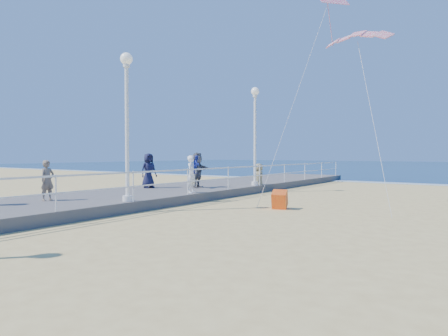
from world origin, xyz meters
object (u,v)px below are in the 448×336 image
Objects in this scene: lamp_post_far at (255,125)px; spectator_4 at (149,171)px; beach_walker_c at (259,178)px; lamp_post_mid at (127,111)px; spectator_6 at (47,180)px; woman_holding_toddler at (192,174)px; spectator_5 at (198,170)px; toddler_held at (197,164)px; box_kite at (280,201)px.

lamp_post_far is 6.21m from spectator_4.
spectator_4 is at bearing -68.64° from beach_walker_c.
lamp_post_mid is 3.05× the size of spectator_4.
lamp_post_mid is 9.91m from beach_walker_c.
lamp_post_far is (0.00, 9.00, 0.00)m from lamp_post_mid.
spectator_4 reaches higher than spectator_6.
beach_walker_c is at bearing -18.46° from spectator_6.
lamp_post_mid reaches higher than woman_holding_toddler.
woman_holding_toddler is 2.77m from spectator_5.
box_kite is at bearing -102.73° from toddler_held.
lamp_post_far is at bearing -14.20° from woman_holding_toddler.
box_kite is (4.11, -5.09, -3.36)m from lamp_post_far.
spectator_4 reaches higher than beach_walker_c.
spectator_5 reaches higher than spectator_4.
toddler_held is at bearing -58.66° from woman_holding_toddler.
spectator_4 reaches higher than box_kite.
woman_holding_toddler is 2.06× the size of toddler_held.
spectator_5 is 3.86m from beach_walker_c.
spectator_6 is at bearing 140.27° from toddler_held.
lamp_post_mid is 3.59× the size of spectator_6.
lamp_post_mid reaches higher than box_kite.
box_kite is at bearing 2.65° from beach_walker_c.
box_kite is at bearing -122.00° from spectator_5.
woman_holding_toddler is 0.48m from toddler_held.
toddler_held is 2.76m from spectator_5.
lamp_post_mid reaches higher than spectator_6.
lamp_post_mid is 2.97× the size of spectator_5.
beach_walker_c is at bearing -36.14° from spectator_5.
box_kite is (7.62, -0.55, -0.97)m from spectator_4.
box_kite is at bearing -100.71° from woman_holding_toddler.
toddler_held is 3.68m from spectator_4.
lamp_post_mid is at bearing -90.00° from lamp_post_far.
woman_holding_toddler is 4.27m from box_kite.
lamp_post_mid reaches higher than spectator_4.
spectator_6 is (-2.64, -5.39, -0.51)m from toddler_held.
lamp_post_mid is 3.25× the size of woman_holding_toddler.
lamp_post_far is at bearing -39.74° from spectator_5.
spectator_5 is at bearing 104.83° from lamp_post_mid.
woman_holding_toddler is at bearing -90.54° from lamp_post_far.
spectator_5 is at bearing -38.53° from spectator_4.
lamp_post_far reaches higher than spectator_4.
woman_holding_toddler is 0.94× the size of spectator_4.
toddler_held is (0.10, -5.16, -2.01)m from lamp_post_far.
spectator_6 is (0.97, -6.01, -0.13)m from spectator_4.
lamp_post_mid is 3.37× the size of beach_walker_c.
beach_walker_c is at bearing 108.86° from box_kite.
spectator_4 reaches higher than woman_holding_toddler.
spectator_5 is (-1.69, 2.16, -0.35)m from toddler_held.
lamp_post_mid reaches higher than beach_walker_c.
woman_holding_toddler is at bearing 165.33° from box_kite.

